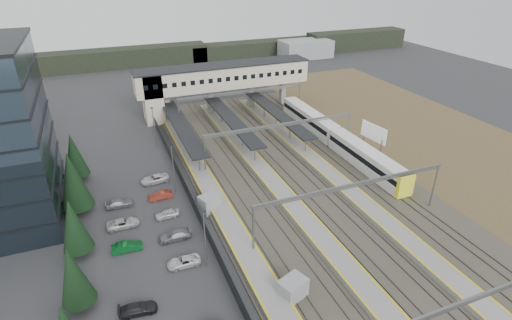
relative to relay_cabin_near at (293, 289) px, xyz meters
name	(u,v)px	position (x,y,z in m)	size (l,w,h in m)	color
ground	(246,216)	(0.70, 16.20, -1.23)	(220.00, 220.00, 0.00)	#2B2B2D
conifer_row	(73,242)	(-21.30, 12.33, 3.61)	(4.42, 49.82, 9.50)	black
car_park	(164,266)	(-12.20, 9.41, -0.62)	(10.53, 44.83, 1.28)	#A6A4A9
lampposts	(186,197)	(-7.30, 17.45, 3.11)	(0.50, 53.25, 8.07)	slate
fence	(192,201)	(-5.80, 21.20, -0.23)	(0.08, 90.00, 2.00)	#26282B
relay_cabin_near	(293,289)	(0.00, 0.00, 0.00)	(3.52, 3.06, 2.46)	gray
relay_cabin_far	(209,203)	(-3.74, 19.41, -0.01)	(3.27, 3.01, 2.45)	gray
rail_corridor	(289,185)	(10.03, 21.20, -0.94)	(34.00, 90.00, 0.92)	#3A362E
canopies	(231,119)	(7.70, 43.20, 2.69)	(23.10, 30.00, 3.28)	black
footbridge	(212,80)	(8.40, 58.19, 6.70)	(40.40, 6.40, 11.20)	beige
gantries	(312,156)	(12.70, 19.20, 4.77)	(28.40, 62.28, 7.17)	slate
train	(336,138)	(24.70, 31.12, 0.84)	(2.89, 40.17, 3.64)	silver
billboard	(374,133)	(30.38, 27.29, 2.35)	(1.01, 6.16, 5.31)	slate
scrub_east	(457,150)	(45.70, 21.20, -1.20)	(34.00, 120.00, 0.06)	#4B4128
treeline_far	(217,52)	(24.50, 108.47, 1.72)	(170.00, 19.00, 7.00)	black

